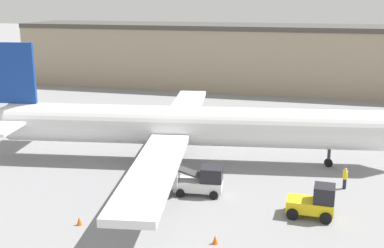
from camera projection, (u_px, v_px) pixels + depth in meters
name	position (u px, v px, depth m)	size (l,w,h in m)	color
ground_plane	(192.00, 162.00, 42.77)	(400.00, 400.00, 0.00)	gray
terminal_building	(328.00, 59.00, 73.70)	(98.75, 12.19, 10.04)	gray
airplane	(181.00, 126.00, 42.03)	(39.45, 35.90, 10.41)	silver
ground_crew_worker	(345.00, 178.00, 36.60)	(0.37, 0.37, 1.68)	#1E2338
baggage_tug	(315.00, 202.00, 31.86)	(3.12, 2.06, 2.28)	yellow
belt_loader_truck	(202.00, 181.00, 35.57)	(3.64, 2.09, 2.14)	silver
safety_cone_near	(79.00, 221.00, 30.89)	(0.36, 0.36, 0.55)	#EF590F
safety_cone_far	(215.00, 240.00, 28.54)	(0.36, 0.36, 0.55)	#EF590F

